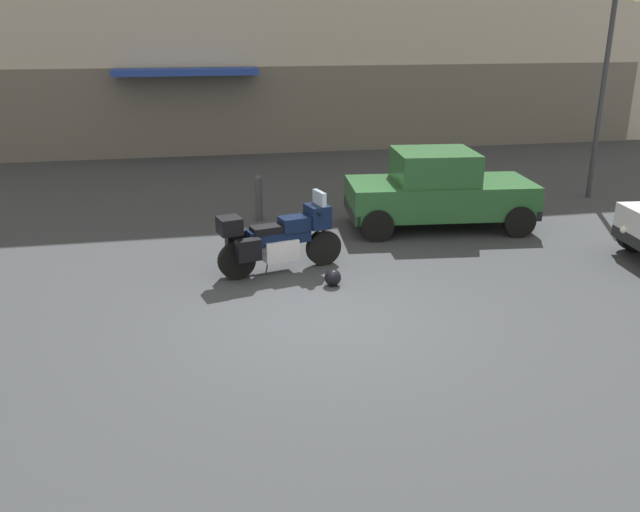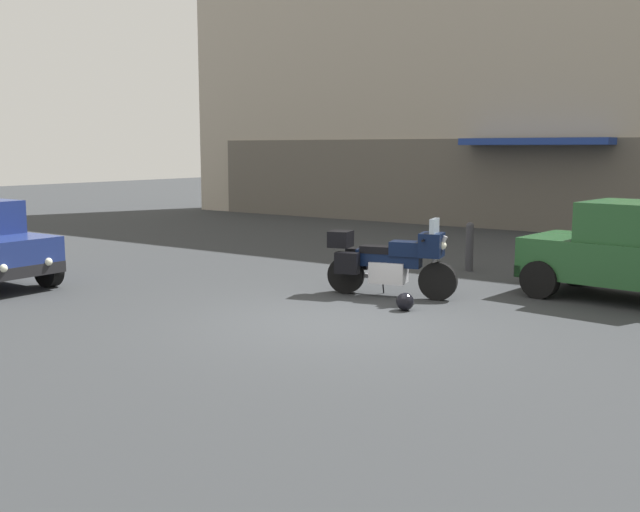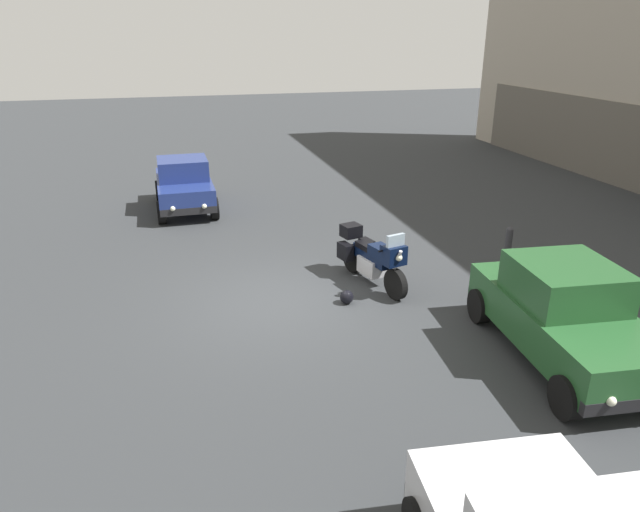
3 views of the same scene
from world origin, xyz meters
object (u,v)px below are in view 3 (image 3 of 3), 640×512
(motorcycle, at_px, (372,257))
(helmet, at_px, (347,297))
(car_compact_side, at_px, (184,185))
(bollard_curbside, at_px, (508,247))
(car_hatchback_near, at_px, (564,314))

(motorcycle, xyz_separation_m, helmet, (0.78, -0.81, -0.48))
(car_compact_side, bearing_deg, bollard_curbside, 44.78)
(motorcycle, height_order, helmet, motorcycle)
(car_compact_side, xyz_separation_m, bollard_curbside, (6.73, 6.84, -0.24))
(bollard_curbside, bearing_deg, helmet, -79.34)
(helmet, xyz_separation_m, car_compact_side, (-7.50, -2.77, 0.63))
(motorcycle, height_order, car_compact_side, car_compact_side)
(helmet, bearing_deg, bollard_curbside, 100.66)
(motorcycle, bearing_deg, car_compact_side, -165.94)
(car_hatchback_near, distance_m, car_compact_side, 11.75)
(car_hatchback_near, relative_size, bollard_curbside, 3.95)
(car_compact_side, distance_m, bollard_curbside, 9.60)
(car_hatchback_near, bearing_deg, car_compact_side, -146.01)
(helmet, xyz_separation_m, bollard_curbside, (-0.77, 4.08, 0.39))
(motorcycle, xyz_separation_m, bollard_curbside, (0.01, 3.26, -0.09))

